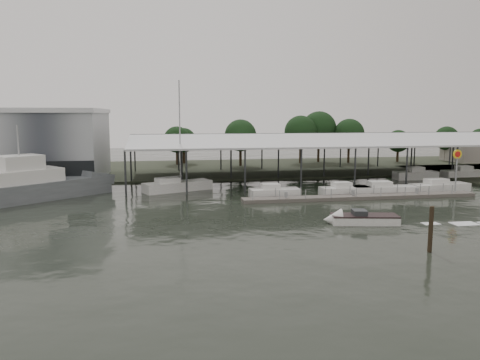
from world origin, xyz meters
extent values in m
plane|color=black|center=(0.00, 0.00, 0.00)|extent=(200.00, 200.00, 0.00)
cube|color=#34392A|center=(0.00, 42.00, 0.10)|extent=(140.00, 30.00, 0.30)
cube|color=#9BA1A5|center=(-28.00, 30.00, 5.00)|extent=(24.00, 20.00, 10.00)
cube|color=silver|center=(-28.00, 30.00, 10.20)|extent=(24.50, 20.50, 0.60)
cube|color=#2E3133|center=(17.00, 28.00, 6.76)|extent=(58.00, 0.40, 0.30)
cylinder|color=#2E3133|center=(-12.00, 16.50, 2.75)|extent=(0.24, 0.24, 5.50)
cylinder|color=#2E3133|center=(-12.00, 39.50, 2.75)|extent=(0.24, 0.24, 5.50)
cylinder|color=#2E3133|center=(46.00, 39.50, 2.75)|extent=(0.24, 0.24, 5.50)
cube|color=#5F5B53|center=(15.00, 10.00, 0.20)|extent=(28.00, 2.00, 0.40)
cylinder|color=gray|center=(2.00, 9.10, 0.80)|extent=(0.10, 0.10, 1.20)
cylinder|color=gray|center=(28.00, 10.90, 0.80)|extent=(0.10, 0.10, 1.20)
cube|color=gray|center=(14.00, 10.00, 0.70)|extent=(0.30, 0.30, 0.70)
cylinder|color=gray|center=(27.00, 10.00, 2.50)|extent=(0.16, 0.16, 5.00)
cylinder|color=yellow|center=(27.00, 10.00, 5.00)|extent=(1.10, 0.12, 1.10)
cylinder|color=red|center=(27.00, 9.93, 5.00)|extent=(0.70, 0.05, 0.70)
cube|color=gray|center=(55.00, 45.00, 2.00)|extent=(10.00, 8.00, 4.00)
cube|color=slate|center=(-22.48, 15.62, 0.90)|extent=(17.06, 15.35, 2.40)
cube|color=slate|center=(-16.29, 20.79, 1.90)|extent=(5.55, 5.68, 1.86)
cube|color=silver|center=(-23.32, 14.91, 2.69)|extent=(9.10, 8.51, 1.80)
cube|color=silver|center=(-23.32, 14.91, 4.39)|extent=(5.51, 5.37, 1.61)
cylinder|color=gray|center=(-23.32, 14.91, 6.79)|extent=(0.18, 0.18, 3.50)
cube|color=white|center=(-5.74, 19.22, 0.50)|extent=(9.10, 5.85, 1.40)
cube|color=silver|center=(-7.04, 18.67, 1.40)|extent=(3.29, 2.76, 0.80)
cylinder|color=gray|center=(-5.34, 19.39, 7.48)|extent=(0.16, 0.16, 12.90)
cylinder|color=gray|center=(-6.80, 18.77, 1.90)|extent=(3.27, 1.49, 0.12)
cube|color=white|center=(9.99, -1.83, 0.35)|extent=(6.14, 3.05, 0.90)
cone|color=white|center=(7.16, -1.30, 0.35)|extent=(1.94, 2.26, 2.00)
cube|color=black|center=(9.99, -1.83, 0.75)|extent=(6.15, 3.11, 0.12)
cube|color=#2E3133|center=(9.53, -1.74, 1.00)|extent=(1.44, 1.60, 0.50)
cube|color=silver|center=(15.82, -2.93, 0.02)|extent=(2.30, 1.50, 0.04)
cube|color=silver|center=(18.77, -3.49, 0.02)|extent=(3.10, 2.00, 0.04)
cube|color=white|center=(5.31, 12.51, 0.50)|extent=(5.87, 2.23, 1.10)
cube|color=silver|center=(4.81, 12.51, 1.30)|extent=(2.06, 1.62, 0.70)
cube|color=white|center=(14.01, 12.32, 0.50)|extent=(6.18, 2.49, 1.10)
cube|color=silver|center=(13.51, 12.32, 1.30)|extent=(2.20, 1.71, 0.70)
cube|color=white|center=(18.88, 12.21, 0.50)|extent=(7.71, 2.80, 1.10)
cube|color=silver|center=(18.38, 12.21, 1.30)|extent=(2.77, 1.81, 0.70)
cube|color=white|center=(26.89, 12.98, 0.50)|extent=(8.07, 3.18, 1.10)
cube|color=silver|center=(26.39, 12.98, 1.30)|extent=(2.93, 1.94, 0.70)
cylinder|color=#2E2217|center=(10.83, -10.78, 1.35)|extent=(0.32, 0.32, 3.89)
cylinder|color=black|center=(-4.62, 48.95, 1.78)|extent=(0.50, 0.50, 3.57)
sphere|color=#183716|center=(-4.62, 48.95, 4.99)|extent=(4.99, 4.99, 4.99)
cylinder|color=black|center=(-3.25, 50.93, 1.70)|extent=(0.50, 0.50, 3.39)
sphere|color=#183716|center=(-3.25, 50.93, 4.75)|extent=(4.75, 4.75, 4.75)
cylinder|color=black|center=(6.84, 44.70, 2.10)|extent=(0.50, 0.50, 4.20)
sphere|color=#183716|center=(6.84, 44.70, 5.87)|extent=(5.87, 5.87, 5.87)
cylinder|color=black|center=(19.28, 47.76, 2.26)|extent=(0.50, 0.50, 4.52)
sphere|color=#183716|center=(19.28, 47.76, 6.33)|extent=(6.33, 6.33, 6.33)
cylinder|color=black|center=(23.48, 49.16, 2.46)|extent=(0.50, 0.50, 4.92)
sphere|color=#183716|center=(23.48, 49.16, 6.89)|extent=(6.89, 6.89, 6.89)
cylinder|color=black|center=(28.84, 46.72, 2.11)|extent=(0.50, 0.50, 4.22)
sphere|color=#183716|center=(28.84, 46.72, 5.91)|extent=(5.91, 5.91, 5.91)
cylinder|color=black|center=(39.14, 46.47, 1.58)|extent=(0.50, 0.50, 3.16)
sphere|color=#183716|center=(39.14, 46.47, 4.43)|extent=(4.43, 4.43, 4.43)
cylinder|color=black|center=(50.23, 47.22, 1.74)|extent=(0.50, 0.50, 3.47)
sphere|color=#183716|center=(50.23, 47.22, 4.86)|extent=(4.86, 4.86, 4.86)
cylinder|color=black|center=(57.57, 46.61, 1.63)|extent=(0.50, 0.50, 3.26)
camera|label=1|loc=(-7.97, -40.21, 9.69)|focal=35.00mm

